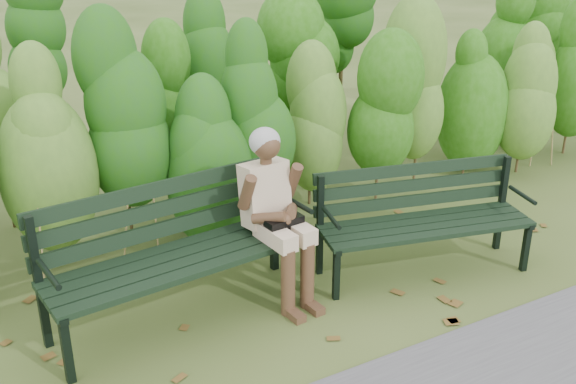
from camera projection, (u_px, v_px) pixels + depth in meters
ground at (310, 294)px, 5.32m from camera, size 80.00×80.00×0.00m
hedge_band at (210, 88)px, 6.33m from camera, size 11.04×1.67×2.42m
leaf_litter at (370, 272)px, 5.64m from camera, size 5.27×2.09×0.01m
bench_left at (175, 242)px, 4.87m from camera, size 2.04×0.85×0.99m
bench_right at (421, 212)px, 5.53m from camera, size 1.83×0.96×0.87m
seated_woman at (275, 204)px, 5.04m from camera, size 0.52×0.76×1.34m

